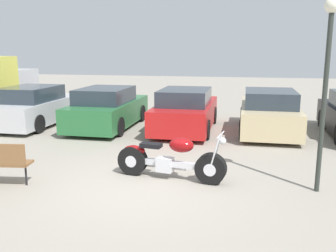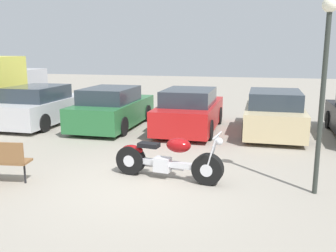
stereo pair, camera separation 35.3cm
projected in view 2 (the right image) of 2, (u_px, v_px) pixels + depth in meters
The scene contains 7 objects.
ground_plane at pixel (138, 186), 7.43m from camera, with size 60.00×60.00×0.00m, color gray.
motorcycle at pixel (167, 159), 7.78m from camera, with size 2.36×0.77×1.05m.
parked_car_silver at pixel (41, 106), 13.47m from camera, with size 1.83×4.09×1.39m.
parked_car_green at pixel (112, 109), 12.94m from camera, with size 1.83×4.09×1.39m.
parked_car_red at pixel (190, 111), 12.43m from camera, with size 1.83×4.09×1.39m.
parked_car_champagne at pixel (274, 114), 11.96m from camera, with size 1.83×4.09×1.39m.
lamp_post at pixel (325, 65), 6.59m from camera, with size 0.27×0.27×3.55m.
Camera 2 is at (2.27, -6.68, 2.68)m, focal length 40.00 mm.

